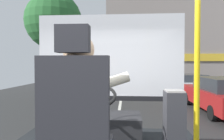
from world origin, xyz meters
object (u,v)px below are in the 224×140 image
(fare_box, at_px, (174,120))
(parked_car_white, at_px, (188,83))
(driver_seat, at_px, (77,135))
(parked_car_red, at_px, (220,94))
(handrail_pole, at_px, (197,66))
(bus_driver, at_px, (80,101))
(steering_console, at_px, (100,128))

(fare_box, xyz_separation_m, parked_car_white, (3.43, 10.96, -0.50))
(driver_seat, height_order, parked_car_red, driver_seat)
(driver_seat, distance_m, handrail_pole, 1.08)
(fare_box, bearing_deg, parked_car_red, 61.22)
(bus_driver, distance_m, parked_car_white, 12.88)
(steering_console, bearing_deg, driver_seat, -90.00)
(bus_driver, distance_m, parked_car_red, 7.78)
(fare_box, bearing_deg, parked_car_white, 72.60)
(driver_seat, relative_size, fare_box, 1.76)
(fare_box, xyz_separation_m, parked_car_red, (3.03, 5.51, -0.44))
(bus_driver, bearing_deg, steering_console, 90.00)
(bus_driver, xyz_separation_m, parked_car_white, (4.40, 12.07, -0.93))
(parked_car_red, xyz_separation_m, parked_car_white, (0.41, 5.45, -0.06))
(driver_seat, xyz_separation_m, bus_driver, (-0.00, 0.09, 0.23))
(bus_driver, height_order, handrail_pole, handrail_pole)
(handrail_pole, distance_m, fare_box, 1.18)
(driver_seat, relative_size, parked_car_red, 0.31)
(parked_car_white, bearing_deg, handrail_pole, -106.28)
(bus_driver, bearing_deg, handrail_pole, 10.02)
(handrail_pole, height_order, parked_car_red, handrail_pole)
(handrail_pole, bearing_deg, parked_car_white, 73.72)
(steering_console, xyz_separation_m, parked_car_red, (3.99, 5.39, -0.28))
(bus_driver, height_order, parked_car_white, bus_driver)
(bus_driver, xyz_separation_m, parked_car_red, (3.99, 6.62, -0.87))
(handrail_pole, xyz_separation_m, parked_car_white, (3.48, 11.91, -1.20))
(parked_car_red, relative_size, parked_car_white, 1.02)
(bus_driver, height_order, steering_console, bus_driver)
(handrail_pole, bearing_deg, steering_console, 130.73)
(driver_seat, height_order, parked_car_white, driver_seat)
(fare_box, bearing_deg, handrail_pole, -92.58)
(parked_car_white, bearing_deg, driver_seat, -109.88)
(steering_console, distance_m, parked_car_red, 6.71)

